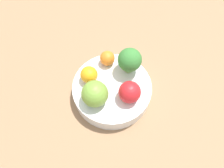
{
  "coord_description": "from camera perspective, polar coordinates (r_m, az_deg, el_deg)",
  "views": [
    {
      "loc": [
        0.25,
        -0.01,
        0.52
      ],
      "look_at": [
        0.0,
        0.0,
        0.07
      ],
      "focal_mm": 35.0,
      "sensor_mm": 36.0,
      "label": 1
    }
  ],
  "objects": [
    {
      "name": "table_surface",
      "position": [
        0.57,
        0.0,
        -3.03
      ],
      "size": [
        1.2,
        1.2,
        0.02
      ],
      "color": "#936D4C",
      "rests_on": "ground_plane"
    },
    {
      "name": "apple_green",
      "position": [
        0.48,
        4.63,
        -2.13
      ],
      "size": [
        0.05,
        0.05,
        0.05
      ],
      "color": "red",
      "rests_on": "bowl"
    },
    {
      "name": "ground_plane",
      "position": [
        0.57,
        0.0,
        -3.47
      ],
      "size": [
        6.0,
        6.0,
        0.0
      ],
      "primitive_type": "plane",
      "color": "gray"
    },
    {
      "name": "orange_front",
      "position": [
        0.54,
        -1.23,
        6.75
      ],
      "size": [
        0.04,
        0.04,
        0.04
      ],
      "color": "orange",
      "rests_on": "bowl"
    },
    {
      "name": "orange_back",
      "position": [
        0.51,
        -6.02,
        2.42
      ],
      "size": [
        0.04,
        0.04,
        0.04
      ],
      "color": "orange",
      "rests_on": "bowl"
    },
    {
      "name": "bowl",
      "position": [
        0.54,
        0.0,
        -1.59
      ],
      "size": [
        0.19,
        0.19,
        0.04
      ],
      "color": "white",
      "rests_on": "table_surface"
    },
    {
      "name": "broccoli",
      "position": [
        0.51,
        4.63,
        6.2
      ],
      "size": [
        0.06,
        0.06,
        0.07
      ],
      "color": "#8CB76B",
      "rests_on": "bowl"
    },
    {
      "name": "apple_red",
      "position": [
        0.48,
        -4.5,
        -2.58
      ],
      "size": [
        0.06,
        0.06,
        0.06
      ],
      "color": "olive",
      "rests_on": "bowl"
    }
  ]
}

